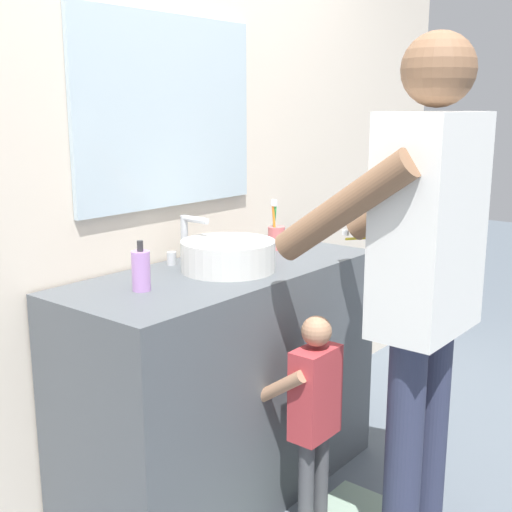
{
  "coord_description": "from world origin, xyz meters",
  "views": [
    {
      "loc": [
        -1.77,
        -1.28,
        1.48
      ],
      "look_at": [
        0.0,
        0.15,
        0.97
      ],
      "focal_mm": 46.83,
      "sensor_mm": 36.0,
      "label": 1
    }
  ],
  "objects_px": {
    "soap_bottle": "(141,270)",
    "adult_parent": "(423,258)",
    "toothbrush_cup": "(276,236)",
    "child_toddler": "(313,405)"
  },
  "relations": [
    {
      "from": "soap_bottle",
      "to": "adult_parent",
      "type": "height_order",
      "value": "adult_parent"
    },
    {
      "from": "toothbrush_cup",
      "to": "soap_bottle",
      "type": "xyz_separation_m",
      "value": [
        -0.79,
        -0.05,
        0.01
      ]
    },
    {
      "from": "child_toddler",
      "to": "adult_parent",
      "type": "height_order",
      "value": "adult_parent"
    },
    {
      "from": "toothbrush_cup",
      "to": "child_toddler",
      "type": "relative_size",
      "value": 0.26
    },
    {
      "from": "child_toddler",
      "to": "adult_parent",
      "type": "bearing_deg",
      "value": -66.62
    },
    {
      "from": "toothbrush_cup",
      "to": "child_toddler",
      "type": "xyz_separation_m",
      "value": [
        -0.4,
        -0.47,
        -0.47
      ]
    },
    {
      "from": "soap_bottle",
      "to": "adult_parent",
      "type": "distance_m",
      "value": 0.9
    },
    {
      "from": "soap_bottle",
      "to": "adult_parent",
      "type": "relative_size",
      "value": 0.1
    },
    {
      "from": "child_toddler",
      "to": "soap_bottle",
      "type": "bearing_deg",
      "value": 132.17
    },
    {
      "from": "toothbrush_cup",
      "to": "adult_parent",
      "type": "relative_size",
      "value": 0.12
    }
  ]
}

